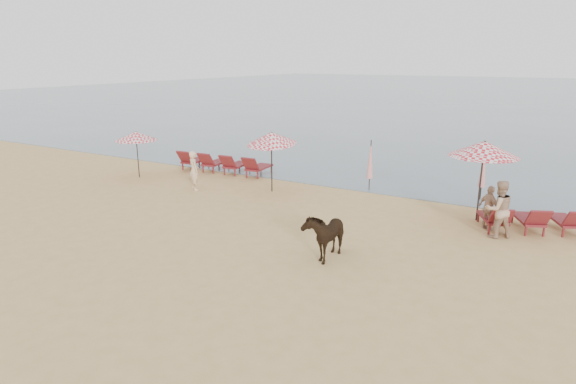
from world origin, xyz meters
name	(u,v)px	position (x,y,z in m)	size (l,w,h in m)	color
ground	(190,279)	(0.00, 0.00, 0.00)	(120.00, 120.00, 0.00)	tan
sea	(515,92)	(0.00, 80.00, 0.00)	(160.00, 140.00, 0.06)	#51606B
lounger_cluster_left	(224,163)	(-6.48, 9.94, 0.49)	(4.56, 2.21, 0.70)	maroon
lounger_cluster_right	(531,219)	(7.22, 8.15, 0.44)	(3.34, 2.73, 0.64)	maroon
umbrella_open_left_a	(136,136)	(-9.37, 7.19, 1.95)	(1.91, 1.91, 2.17)	black
umbrella_open_left_b	(271,138)	(-2.61, 8.19, 2.26)	(2.05, 2.09, 2.61)	black
umbrella_open_right	(484,149)	(5.53, 8.52, 2.51)	(2.29, 2.29, 2.79)	black
umbrella_closed_left	(370,160)	(0.88, 10.40, 1.33)	(0.26, 0.26, 2.16)	black
umbrella_closed_right	(484,166)	(5.24, 11.18, 1.38)	(0.27, 0.27, 2.24)	black
cow	(325,234)	(2.33, 3.03, 0.69)	(0.75, 1.64, 1.38)	black
beachgoer_left	(194,171)	(-5.60, 6.75, 0.84)	(0.61, 0.40, 1.68)	#D9AF87
beachgoer_right_a	(498,209)	(6.32, 7.10, 0.91)	(0.89, 0.69, 1.83)	tan
beachgoer_right_b	(489,208)	(5.99, 7.68, 0.74)	(0.87, 0.36, 1.48)	tan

